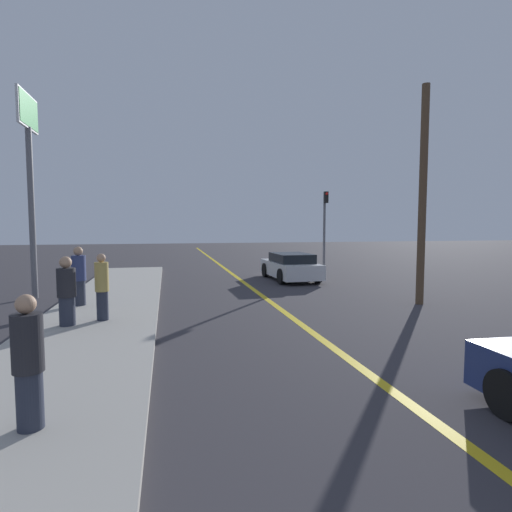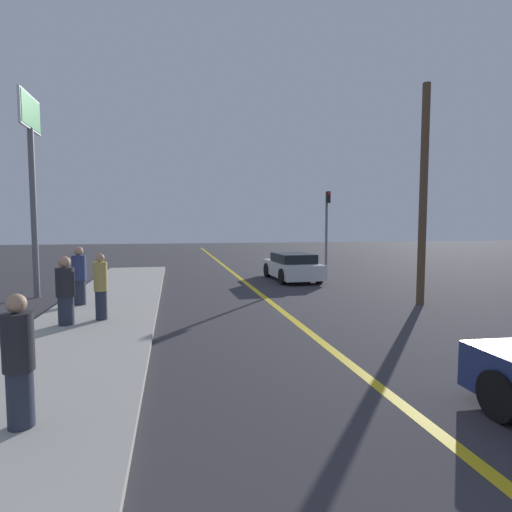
% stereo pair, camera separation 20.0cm
% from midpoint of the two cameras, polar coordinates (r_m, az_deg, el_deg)
% --- Properties ---
extents(road_center_line, '(0.20, 60.00, 0.01)m').
position_cam_midpoint_polar(road_center_line, '(15.69, 0.08, -4.76)').
color(road_center_line, gold).
rests_on(road_center_line, ground_plane).
extents(sidewalk_left, '(2.98, 26.21, 0.13)m').
position_cam_midpoint_polar(sidewalk_left, '(10.72, -21.73, -9.03)').
color(sidewalk_left, '#ADA89E').
rests_on(sidewalk_left, ground_plane).
extents(car_ahead_center, '(1.96, 4.12, 1.23)m').
position_cam_midpoint_polar(car_ahead_center, '(18.38, 5.49, -1.53)').
color(car_ahead_center, silver).
rests_on(car_ahead_center, ground_plane).
extents(pedestrian_near_curb, '(0.34, 0.34, 1.58)m').
position_cam_midpoint_polar(pedestrian_near_curb, '(5.47, -29.86, -12.90)').
color(pedestrian_near_curb, '#282D3D').
rests_on(pedestrian_near_curb, sidewalk_left).
extents(pedestrian_mid_group, '(0.42, 0.42, 1.64)m').
position_cam_midpoint_polar(pedestrian_mid_group, '(10.47, -25.08, -4.58)').
color(pedestrian_mid_group, '#282D3D').
rests_on(pedestrian_mid_group, sidewalk_left).
extents(pedestrian_far_standing, '(0.33, 0.33, 1.67)m').
position_cam_midpoint_polar(pedestrian_far_standing, '(10.69, -20.80, -4.10)').
color(pedestrian_far_standing, '#282D3D').
rests_on(pedestrian_far_standing, sidewalk_left).
extents(pedestrian_by_sign, '(0.40, 0.40, 1.74)m').
position_cam_midpoint_polar(pedestrian_by_sign, '(12.94, -23.53, -2.63)').
color(pedestrian_by_sign, '#282D3D').
rests_on(pedestrian_by_sign, sidewalk_left).
extents(traffic_light, '(0.18, 0.40, 4.14)m').
position_cam_midpoint_polar(traffic_light, '(19.93, 10.36, 4.42)').
color(traffic_light, slate).
rests_on(traffic_light, ground_plane).
extents(roadside_sign, '(0.20, 1.91, 6.87)m').
position_cam_midpoint_polar(roadside_sign, '(15.82, -29.14, 13.17)').
color(roadside_sign, slate).
rests_on(roadside_sign, ground_plane).
extents(utility_pole, '(0.24, 0.24, 6.82)m').
position_cam_midpoint_polar(utility_pole, '(13.58, 23.18, 7.90)').
color(utility_pole, brown).
rests_on(utility_pole, ground_plane).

